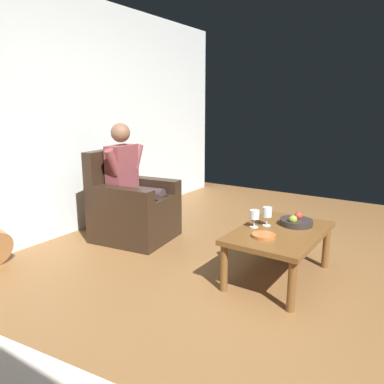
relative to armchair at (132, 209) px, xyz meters
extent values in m
plane|color=brown|center=(0.34, 1.96, -0.33)|extent=(6.72, 6.72, 0.00)
cube|color=silver|center=(0.34, -0.73, 0.96)|extent=(6.00, 0.06, 2.58)
cube|color=#2F2015|center=(-0.01, 0.04, -0.14)|extent=(0.80, 0.85, 0.38)
cube|color=#2F2015|center=(-0.01, 0.10, 0.10)|extent=(0.48, 0.69, 0.10)
cube|color=#2F2015|center=(-0.28, 0.01, 0.17)|extent=(0.25, 0.77, 0.24)
cube|color=#2F2015|center=(0.27, 0.08, 0.17)|extent=(0.25, 0.77, 0.24)
cube|color=#2F2015|center=(0.04, -0.28, 0.34)|extent=(0.71, 0.21, 0.57)
cube|color=brown|center=(0.01, -0.11, 0.41)|extent=(0.38, 0.23, 0.52)
sphere|color=brown|center=(0.01, -0.11, 0.80)|extent=(0.20, 0.20, 0.20)
cylinder|color=#3D2E33|center=(-0.12, 0.10, 0.16)|extent=(0.19, 0.45, 0.13)
cylinder|color=#3D2E33|center=(-0.15, 0.31, -0.09)|extent=(0.13, 0.13, 0.48)
cylinder|color=brown|center=(-0.20, -0.08, 0.53)|extent=(0.21, 0.12, 0.29)
cylinder|color=#3D2E33|center=(0.09, 0.12, 0.16)|extent=(0.19, 0.45, 0.13)
cylinder|color=#3D2E33|center=(0.06, 0.34, -0.09)|extent=(0.13, 0.13, 0.48)
cylinder|color=brown|center=(0.22, -0.03, 0.53)|extent=(0.21, 0.12, 0.29)
cube|color=brown|center=(0.07, 1.68, 0.07)|extent=(0.99, 0.65, 0.04)
cylinder|color=brown|center=(-0.37, 1.95, -0.14)|extent=(0.06, 0.06, 0.38)
cylinder|color=brown|center=(0.51, 1.94, -0.14)|extent=(0.06, 0.06, 0.38)
cylinder|color=brown|center=(-0.38, 1.41, -0.14)|extent=(0.06, 0.06, 0.38)
cylinder|color=brown|center=(0.51, 1.40, -0.14)|extent=(0.06, 0.06, 0.38)
cylinder|color=silver|center=(0.01, 1.54, 0.09)|extent=(0.07, 0.07, 0.01)
cylinder|color=silver|center=(0.01, 1.54, 0.13)|extent=(0.01, 0.01, 0.07)
cylinder|color=silver|center=(0.01, 1.54, 0.21)|extent=(0.08, 0.08, 0.08)
cylinder|color=#590C19|center=(0.01, 1.54, 0.19)|extent=(0.07, 0.07, 0.03)
cylinder|color=silver|center=(0.11, 1.47, 0.09)|extent=(0.07, 0.07, 0.01)
cylinder|color=silver|center=(0.11, 1.47, 0.13)|extent=(0.01, 0.01, 0.07)
cylinder|color=silver|center=(0.11, 1.47, 0.20)|extent=(0.08, 0.08, 0.07)
cylinder|color=#590C19|center=(0.11, 1.47, 0.18)|extent=(0.07, 0.07, 0.03)
cylinder|color=#2F2826|center=(-0.14, 1.74, 0.11)|extent=(0.27, 0.27, 0.05)
sphere|color=olive|center=(-0.06, 1.74, 0.16)|extent=(0.07, 0.07, 0.07)
sphere|color=#B93128|center=(-0.18, 1.74, 0.16)|extent=(0.07, 0.07, 0.07)
cylinder|color=#B6632F|center=(0.29, 1.63, 0.10)|extent=(0.18, 0.18, 0.02)
camera|label=1|loc=(2.87, 2.65, 1.08)|focal=34.80mm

